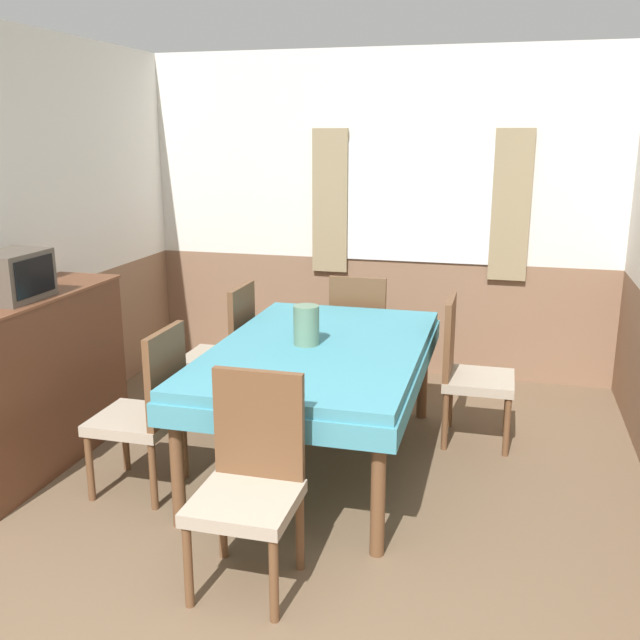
% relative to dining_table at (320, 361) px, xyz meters
% --- Properties ---
extents(wall_back, '(4.20, 0.10, 2.60)m').
position_rel_dining_table_xyz_m(wall_back, '(0.02, 1.86, 0.65)').
color(wall_back, white).
rests_on(wall_back, ground_plane).
extents(wall_left, '(0.05, 4.50, 2.60)m').
position_rel_dining_table_xyz_m(wall_left, '(-1.93, -0.21, 0.65)').
color(wall_left, white).
rests_on(wall_left, ground_plane).
extents(dining_table, '(1.22, 1.96, 0.75)m').
position_rel_dining_table_xyz_m(dining_table, '(0.00, 0.00, 0.00)').
color(dining_table, teal).
rests_on(dining_table, ground_plane).
extents(chair_left_far, '(0.44, 0.44, 0.95)m').
position_rel_dining_table_xyz_m(chair_left_far, '(-0.83, 0.58, -0.16)').
color(chair_left_far, brown).
rests_on(chair_left_far, ground_plane).
extents(chair_head_near, '(0.44, 0.44, 0.95)m').
position_rel_dining_table_xyz_m(chair_head_near, '(-0.00, -1.20, -0.16)').
color(chair_head_near, brown).
rests_on(chair_head_near, ground_plane).
extents(chair_right_far, '(0.44, 0.44, 0.95)m').
position_rel_dining_table_xyz_m(chair_right_far, '(0.83, 0.58, -0.16)').
color(chair_right_far, brown).
rests_on(chair_right_far, ground_plane).
extents(chair_head_window, '(0.44, 0.44, 0.95)m').
position_rel_dining_table_xyz_m(chair_head_window, '(-0.00, 1.20, -0.16)').
color(chair_head_window, brown).
rests_on(chair_head_window, ground_plane).
extents(chair_left_near, '(0.44, 0.44, 0.95)m').
position_rel_dining_table_xyz_m(chair_left_near, '(-0.83, -0.58, -0.16)').
color(chair_left_near, brown).
rests_on(chair_left_near, ground_plane).
extents(sideboard, '(0.46, 1.42, 1.05)m').
position_rel_dining_table_xyz_m(sideboard, '(-1.66, -0.44, -0.12)').
color(sideboard, brown).
rests_on(sideboard, ground_plane).
extents(tv, '(0.29, 0.40, 0.27)m').
position_rel_dining_table_xyz_m(tv, '(-1.63, -0.54, 0.53)').
color(tv, '#51473D').
rests_on(tv, sideboard).
extents(vase, '(0.15, 0.15, 0.23)m').
position_rel_dining_table_xyz_m(vase, '(-0.08, -0.01, 0.22)').
color(vase, slate).
rests_on(vase, dining_table).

